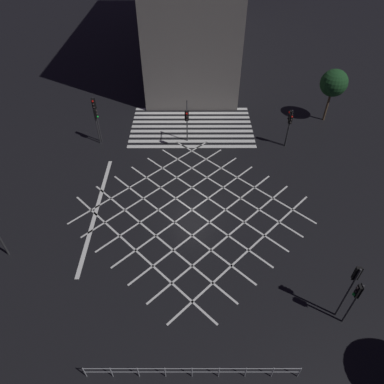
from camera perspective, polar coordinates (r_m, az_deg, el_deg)
ground_plane at (r=26.31m, az=-0.00°, el=-3.00°), size 200.00×200.00×0.00m
road_markings at (r=32.05m, az=-0.58°, el=6.66°), size 18.51×25.16×0.01m
traffic_light_median_south at (r=31.21m, az=-0.86°, el=12.31°), size 0.36×1.92×4.23m
traffic_light_sw_main at (r=32.59m, az=15.91°, el=11.29°), size 0.39×0.36×3.78m
traffic_light_se_main at (r=33.08m, az=-15.65°, el=11.63°), size 0.39×0.36×3.64m
traffic_light_se_cross at (r=32.90m, az=-15.80°, el=12.72°), size 0.36×0.39×4.57m
traffic_light_nw_cross at (r=20.28m, az=25.12°, el=-13.53°), size 0.36×0.39×4.51m
traffic_light_nw_main at (r=20.55m, az=25.56°, el=-15.49°), size 0.39×0.36×3.69m
traffic_light_sw_cross at (r=32.82m, az=15.97°, el=10.93°), size 0.36×0.39×3.39m
street_tree_far at (r=37.70m, az=22.57°, el=16.41°), size 2.64×2.64×5.40m
pedestrian_railing at (r=19.23m, az=-0.00°, el=-27.70°), size 10.81×0.08×1.05m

